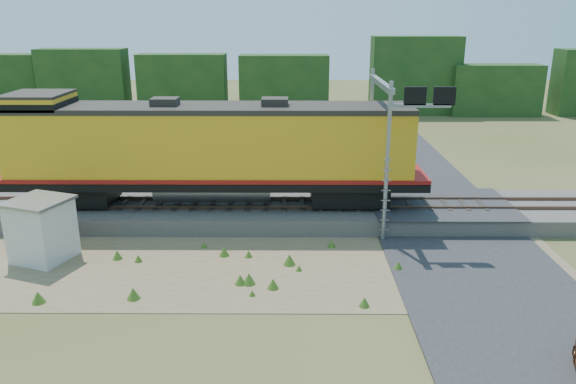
{
  "coord_description": "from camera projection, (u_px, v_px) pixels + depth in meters",
  "views": [
    {
      "loc": [
        -0.55,
        -20.76,
        9.93
      ],
      "look_at": [
        -0.69,
        3.0,
        2.4
      ],
      "focal_mm": 35.0,
      "sensor_mm": 36.0,
      "label": 1
    }
  ],
  "objects": [
    {
      "name": "tree_line_north",
      "position": [
        297.0,
        84.0,
        58.08
      ],
      "size": [
        130.0,
        3.0,
        6.5
      ],
      "color": "#173D16",
      "rests_on": "ground"
    },
    {
      "name": "rails",
      "position": [
        302.0,
        203.0,
        28.24
      ],
      "size": [
        70.0,
        1.54,
        0.16
      ],
      "color": "brown",
      "rests_on": "ballast"
    },
    {
      "name": "shed",
      "position": [
        42.0,
        229.0,
        23.45
      ],
      "size": [
        2.87,
        2.87,
        2.67
      ],
      "rotation": [
        0.0,
        0.0,
        -0.34
      ],
      "color": "silver",
      "rests_on": "ground"
    },
    {
      "name": "weed_clumps",
      "position": [
        219.0,
        269.0,
        22.9
      ],
      "size": [
        15.0,
        6.2,
        0.56
      ],
      "primitive_type": null,
      "color": "#3D651C",
      "rests_on": "ground"
    },
    {
      "name": "locomotive",
      "position": [
        205.0,
        149.0,
        27.44
      ],
      "size": [
        21.01,
        3.2,
        5.42
      ],
      "color": "black",
      "rests_on": "rails"
    },
    {
      "name": "road",
      "position": [
        472.0,
        261.0,
        23.43
      ],
      "size": [
        7.0,
        66.0,
        0.86
      ],
      "color": "#38383A",
      "rests_on": "ground"
    },
    {
      "name": "ballast",
      "position": [
        302.0,
        212.0,
        28.38
      ],
      "size": [
        70.0,
        5.0,
        0.8
      ],
      "primitive_type": "cube",
      "color": "slate",
      "rests_on": "ground"
    },
    {
      "name": "ground",
      "position": [
        305.0,
        271.0,
        22.79
      ],
      "size": [
        140.0,
        140.0,
        0.0
      ],
      "primitive_type": "plane",
      "color": "#475123",
      "rests_on": "ground"
    },
    {
      "name": "signal_gantry",
      "position": [
        390.0,
        115.0,
        26.2
      ],
      "size": [
        2.87,
        6.2,
        7.25
      ],
      "color": "gray",
      "rests_on": "ground"
    },
    {
      "name": "dirt_shoulder",
      "position": [
        256.0,
        265.0,
        23.27
      ],
      "size": [
        26.0,
        8.0,
        0.03
      ],
      "primitive_type": "cube",
      "color": "#8C7754",
      "rests_on": "ground"
    }
  ]
}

